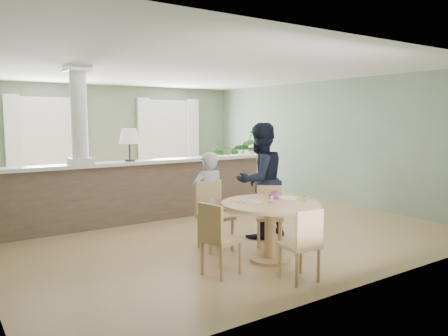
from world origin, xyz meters
TOP-DOWN VIEW (x-y plane):
  - ground at (0.00, 0.00)m, footprint 8.00×8.00m
  - room_shell at (-0.03, 0.63)m, footprint 7.02×8.02m
  - pony_wall at (-0.99, 0.20)m, footprint 5.32×0.38m
  - sofa at (-0.86, 1.90)m, footprint 2.87×1.17m
  - houseplant at (2.13, 1.48)m, footprint 1.95×1.92m
  - dining_table at (-0.33, -2.75)m, footprint 1.28×1.28m
  - chair_far_boy at (-0.64, -1.84)m, footprint 0.46×0.46m
  - chair_far_man at (0.15, -2.16)m, footprint 0.55×0.55m
  - chair_near at (-0.52, -3.55)m, footprint 0.42×0.42m
  - chair_side at (-1.21, -2.83)m, footprint 0.47×0.47m
  - child_person at (-0.60, -1.65)m, footprint 0.53×0.37m
  - man_person at (0.28, -1.77)m, footprint 0.91×0.73m

SIDE VIEW (x-z plane):
  - ground at x=0.00m, z-range 0.00..0.00m
  - sofa at x=-0.86m, z-range 0.00..0.83m
  - chair_near at x=-0.52m, z-range 0.04..0.90m
  - chair_far_man at x=0.15m, z-range 0.04..0.91m
  - chair_side at x=-1.21m, z-range 0.05..0.92m
  - chair_far_boy at x=-0.64m, z-range 0.05..1.01m
  - dining_table at x=-0.33m, z-range 0.18..1.05m
  - child_person at x=-0.60m, z-range 0.00..1.37m
  - pony_wall at x=-0.99m, z-range -0.64..2.06m
  - houseplant at x=2.13m, z-range 0.00..1.64m
  - man_person at x=0.28m, z-range 0.00..1.79m
  - room_shell at x=-0.03m, z-range 0.46..3.17m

